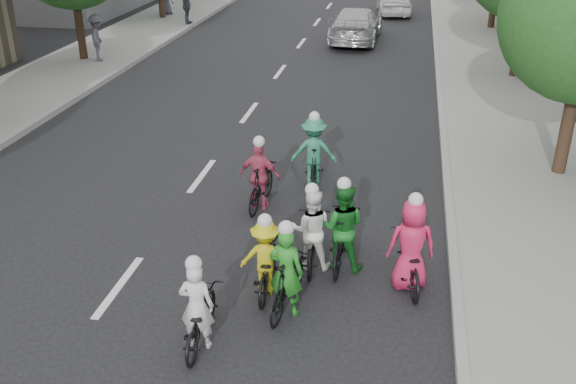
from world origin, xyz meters
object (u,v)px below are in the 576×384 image
(cyclist_6, at_px, (312,236))
(cyclist_7, at_px, (314,156))
(follow_car_lead, at_px, (356,25))
(spectator_1, at_px, (187,6))
(cyclist_0, at_px, (199,315))
(cyclist_4, at_px, (410,254))
(spectator_0, at_px, (98,38))
(cyclist_5, at_px, (287,279))
(cyclist_3, at_px, (260,181))
(follow_car_trail, at_px, (394,0))
(cyclist_1, at_px, (342,233))
(cyclist_2, at_px, (266,262))

(cyclist_6, height_order, cyclist_7, cyclist_7)
(follow_car_lead, xyz_separation_m, spectator_1, (-8.69, 1.68, 0.27))
(cyclist_0, height_order, cyclist_7, cyclist_7)
(cyclist_4, xyz_separation_m, spectator_0, (-12.57, 13.72, 0.41))
(cyclist_4, distance_m, cyclist_5, 2.35)
(cyclist_3, distance_m, spectator_0, 14.48)
(cyclist_7, xyz_separation_m, follow_car_trail, (1.03, 22.96, 0.03))
(spectator_1, bearing_deg, cyclist_1, -154.86)
(cyclist_1, height_order, cyclist_3, cyclist_1)
(cyclist_2, relative_size, cyclist_5, 1.00)
(cyclist_3, bearing_deg, cyclist_7, -118.33)
(cyclist_0, xyz_separation_m, cyclist_7, (0.87, 6.34, 0.18))
(cyclist_5, bearing_deg, follow_car_trail, -82.98)
(cyclist_3, bearing_deg, cyclist_0, 96.21)
(spectator_0, bearing_deg, spectator_1, -30.25)
(cyclist_1, relative_size, cyclist_6, 1.06)
(cyclist_2, xyz_separation_m, follow_car_trail, (1.18, 27.66, 0.17))
(cyclist_5, height_order, follow_car_trail, cyclist_5)
(cyclist_0, height_order, spectator_0, spectator_0)
(cyclist_0, xyz_separation_m, follow_car_lead, (0.43, 22.11, 0.22))
(cyclist_1, height_order, follow_car_lead, cyclist_1)
(cyclist_0, xyz_separation_m, spectator_0, (-9.33, 16.01, 0.53))
(cyclist_4, bearing_deg, follow_car_trail, -97.58)
(cyclist_5, bearing_deg, cyclist_3, -62.13)
(cyclist_5, bearing_deg, cyclist_4, -141.81)
(cyclist_3, bearing_deg, follow_car_trail, -89.85)
(cyclist_0, relative_size, cyclist_3, 0.97)
(cyclist_0, distance_m, cyclist_6, 2.98)
(cyclist_3, height_order, cyclist_7, cyclist_7)
(cyclist_0, bearing_deg, cyclist_3, -91.44)
(follow_car_trail, distance_m, spectator_0, 17.41)
(cyclist_6, bearing_deg, spectator_1, -70.08)
(cyclist_1, xyz_separation_m, cyclist_4, (1.28, -0.43, -0.05))
(follow_car_trail, bearing_deg, spectator_0, 43.80)
(cyclist_4, xyz_separation_m, cyclist_6, (-1.85, 0.35, -0.04))
(follow_car_trail, bearing_deg, cyclist_2, 81.55)
(cyclist_6, xyz_separation_m, follow_car_trail, (0.51, 26.67, 0.13))
(cyclist_4, bearing_deg, cyclist_7, -70.13)
(cyclist_2, xyz_separation_m, cyclist_4, (2.52, 0.64, 0.09))
(cyclist_7, bearing_deg, cyclist_6, 91.22)
(cyclist_1, bearing_deg, cyclist_2, 43.49)
(cyclist_1, relative_size, cyclist_2, 1.07)
(cyclist_3, relative_size, follow_car_lead, 0.34)
(cyclist_4, height_order, spectator_1, spectator_1)
(cyclist_4, bearing_deg, cyclist_1, -28.89)
(cyclist_3, height_order, cyclist_5, cyclist_5)
(cyclist_1, distance_m, cyclist_6, 0.59)
(cyclist_5, relative_size, cyclist_6, 0.99)
(cyclist_2, distance_m, cyclist_7, 4.70)
(cyclist_2, bearing_deg, follow_car_trail, -95.71)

